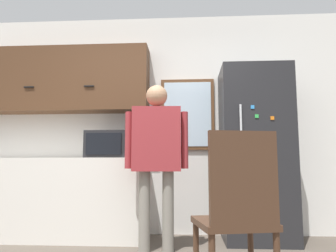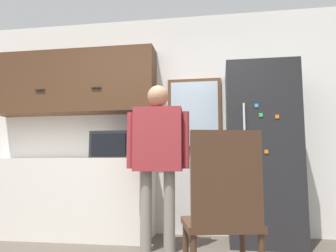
% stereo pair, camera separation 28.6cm
% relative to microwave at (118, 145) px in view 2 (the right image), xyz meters
% --- Properties ---
extents(back_wall, '(6.00, 0.06, 2.70)m').
position_rel_microwave_xyz_m(back_wall, '(0.49, 0.42, 0.31)').
color(back_wall, white).
rests_on(back_wall, ground_plane).
extents(counter, '(2.08, 0.63, 0.89)m').
position_rel_microwave_xyz_m(counter, '(-0.67, 0.07, -0.59)').
color(counter, silver).
rests_on(counter, ground_plane).
extents(upper_cabinets, '(2.08, 0.33, 0.79)m').
position_rel_microwave_xyz_m(upper_cabinets, '(-0.67, 0.23, 0.82)').
color(upper_cabinets, '#51331E').
extents(microwave, '(0.54, 0.42, 0.29)m').
position_rel_microwave_xyz_m(microwave, '(0.00, 0.00, 0.00)').
color(microwave, '#232326').
rests_on(microwave, counter).
extents(person, '(0.62, 0.25, 1.61)m').
position_rel_microwave_xyz_m(person, '(0.54, -0.42, -0.06)').
color(person, gray).
rests_on(person, ground_plane).
extents(refrigerator, '(0.74, 0.66, 1.90)m').
position_rel_microwave_xyz_m(refrigerator, '(1.59, 0.06, -0.09)').
color(refrigerator, '#232326').
rests_on(refrigerator, ground_plane).
extents(chair, '(0.54, 0.54, 1.02)m').
position_rel_microwave_xyz_m(chair, '(1.15, -1.54, -0.49)').
color(chair, '#472D1E').
rests_on(chair, ground_plane).
extents(window, '(0.65, 0.05, 0.88)m').
position_rel_microwave_xyz_m(window, '(0.84, 0.37, 0.40)').
color(window, brown).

